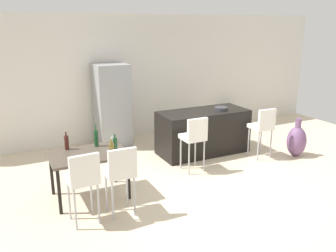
# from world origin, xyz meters

# --- Properties ---
(ground_plane) EXTENTS (10.00, 10.00, 0.00)m
(ground_plane) POSITION_xyz_m (0.00, 0.00, 0.00)
(ground_plane) COLOR beige
(back_wall) EXTENTS (10.00, 0.12, 2.90)m
(back_wall) POSITION_xyz_m (0.00, 2.91, 1.45)
(back_wall) COLOR silver
(back_wall) RESTS_ON ground_plane
(kitchen_island) EXTENTS (1.90, 0.83, 0.92)m
(kitchen_island) POSITION_xyz_m (0.53, 1.12, 0.46)
(kitchen_island) COLOR black
(kitchen_island) RESTS_ON ground_plane
(bar_chair_left) EXTENTS (0.40, 0.40, 1.05)m
(bar_chair_left) POSITION_xyz_m (-0.14, 0.32, 0.70)
(bar_chair_left) COLOR white
(bar_chair_left) RESTS_ON ground_plane
(bar_chair_middle) EXTENTS (0.41, 0.41, 1.05)m
(bar_chair_middle) POSITION_xyz_m (1.46, 0.32, 0.70)
(bar_chair_middle) COLOR white
(bar_chair_middle) RESTS_ON ground_plane
(dining_table) EXTENTS (1.18, 0.81, 0.74)m
(dining_table) POSITION_xyz_m (-2.15, 0.16, 0.66)
(dining_table) COLOR #4C4238
(dining_table) RESTS_ON ground_plane
(dining_chair_near) EXTENTS (0.42, 0.42, 1.05)m
(dining_chair_near) POSITION_xyz_m (-2.41, -0.61, 0.70)
(dining_chair_near) COLOR white
(dining_chair_near) RESTS_ON ground_plane
(dining_chair_far) EXTENTS (0.41, 0.41, 1.05)m
(dining_chair_far) POSITION_xyz_m (-1.88, -0.61, 0.70)
(dining_chair_far) COLOR white
(dining_chair_far) RESTS_ON ground_plane
(wine_bottle_far) EXTENTS (0.07, 0.07, 0.36)m
(wine_bottle_far) POSITION_xyz_m (-1.94, 0.42, 0.88)
(wine_bottle_far) COLOR #194723
(wine_bottle_far) RESTS_ON dining_table
(wine_bottle_middle) EXTENTS (0.08, 0.08, 0.29)m
(wine_bottle_middle) POSITION_xyz_m (-1.86, -0.17, 0.85)
(wine_bottle_middle) COLOR brown
(wine_bottle_middle) RESTS_ON dining_table
(wine_bottle_left) EXTENTS (0.07, 0.07, 0.32)m
(wine_bottle_left) POSITION_xyz_m (-1.77, -0.06, 0.87)
(wine_bottle_left) COLOR #194723
(wine_bottle_left) RESTS_ON dining_table
(wine_bottle_end) EXTENTS (0.07, 0.07, 0.29)m
(wine_bottle_end) POSITION_xyz_m (-2.41, 0.48, 0.86)
(wine_bottle_end) COLOR #471E19
(wine_bottle_end) RESTS_ON dining_table
(wine_glass_right) EXTENTS (0.07, 0.07, 0.17)m
(wine_glass_right) POSITION_xyz_m (-1.69, 0.37, 0.86)
(wine_glass_right) COLOR silver
(wine_glass_right) RESTS_ON dining_table
(refrigerator) EXTENTS (0.72, 0.68, 1.84)m
(refrigerator) POSITION_xyz_m (-1.02, 2.47, 0.92)
(refrigerator) COLOR #939699
(refrigerator) RESTS_ON ground_plane
(fruit_bowl) EXTENTS (0.27, 0.27, 0.07)m
(fruit_bowl) POSITION_xyz_m (0.89, 1.00, 0.96)
(fruit_bowl) COLOR #333338
(fruit_bowl) RESTS_ON kitchen_island
(floor_vase) EXTENTS (0.39, 0.39, 0.81)m
(floor_vase) POSITION_xyz_m (2.19, 0.08, 0.33)
(floor_vase) COLOR #704C75
(floor_vase) RESTS_ON ground_plane
(potted_plant) EXTENTS (0.40, 0.40, 0.60)m
(potted_plant) POSITION_xyz_m (2.32, 2.46, 0.35)
(potted_plant) COLOR #38383D
(potted_plant) RESTS_ON ground_plane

